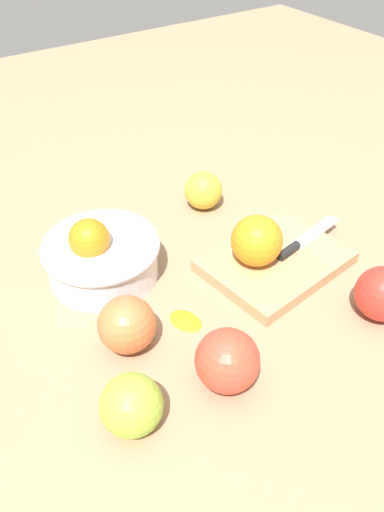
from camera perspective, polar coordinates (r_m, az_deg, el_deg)
The scene contains 11 objects.
ground_plane at distance 0.77m, azimuth 2.20°, elevation -3.90°, with size 2.40×2.40×0.00m, color #997556.
bowl at distance 0.78m, azimuth -10.16°, elevation 0.12°, with size 0.18×0.18×0.10m.
cutting_board at distance 0.82m, azimuth 9.32°, elevation -0.60°, with size 0.21×0.16×0.02m, color tan.
orange_on_board at distance 0.77m, azimuth 7.25°, elevation 1.74°, with size 0.08×0.08×0.08m, color orange.
knife at distance 0.84m, azimuth 12.11°, elevation 1.46°, with size 0.16×0.05×0.01m.
apple_back_right at distance 0.93m, azimuth 1.28°, elevation 7.36°, with size 0.07×0.07×0.07m, color gold.
apple_front_left at distance 0.60m, azimuth -6.81°, elevation -16.27°, with size 0.07×0.07×0.07m, color #8EB738.
apple_front_left_2 at distance 0.63m, azimuth 3.98°, elevation -11.62°, with size 0.08×0.08×0.08m, color #D6422D.
apple_mid_left at distance 0.67m, azimuth -7.31°, elevation -7.65°, with size 0.08×0.08×0.08m, color #CC6638.
apple_front_right at distance 0.76m, azimuth 20.63°, elevation -3.98°, with size 0.08×0.08×0.08m, color red.
citrus_peel at distance 0.72m, azimuth -0.73°, elevation -7.10°, with size 0.05×0.04×0.01m, color orange.
Camera 1 is at (-0.33, -0.45, 0.53)m, focal length 35.67 mm.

